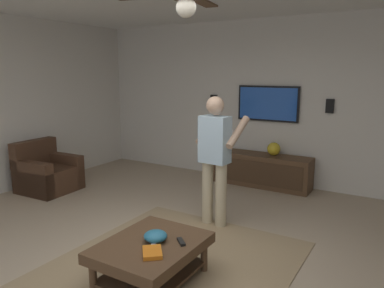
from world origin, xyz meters
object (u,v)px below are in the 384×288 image
Objects in this scene: armchair at (47,174)px; remote_white at (154,244)px; bowl at (156,236)px; coffee_table at (151,253)px; wall_speaker_right at (214,101)px; tv at (268,104)px; media_console at (260,170)px; remote_black at (181,242)px; wall_speaker_left at (330,106)px; vase_round at (274,149)px; person_standing at (215,153)px; book at (152,252)px.

armchair is 3.46m from remote_white.
bowl reaches higher than remote_white.
coffee_table is 4.55× the size of wall_speaker_right.
bowl is at bearing 4.06° from tv.
coffee_table is 0.13m from remote_white.
armchair is 3.87× the size of wall_speaker_right.
wall_speaker_right is (0.25, 1.06, 1.13)m from media_console.
wall_speaker_left is at bearing -56.98° from remote_black.
tv is at bearing 90.74° from wall_speaker_left.
vase_round is at bearing 0.42° from coffee_table.
wall_speaker_right is (3.62, 1.29, 1.11)m from coffee_table.
person_standing is at bearing 5.96° from bowl.
wall_speaker_right is (3.80, 1.44, 0.98)m from book.
person_standing is at bearing -32.86° from remote_black.
remote_white is at bearing 4.58° from tv.
vase_round is 1.00× the size of wall_speaker_right.
bowl is 3.37m from vase_round.
tv is 7.14× the size of remote_white.
wall_speaker_right reaches higher than media_console.
coffee_table is 3.37m from media_console.
wall_speaker_left is 2.07m from wall_speaker_right.
wall_speaker_right is at bearing 33.20° from person_standing.
remote_black is at bearing 105.81° from remote_white.
armchair is 3.39m from coffee_table.
vase_round reaches higher than bowl.
vase_round is (3.36, 0.05, 0.21)m from bowl.
media_console is 7.73× the size of wall_speaker_left.
person_standing is 1.77m from book.
remote_white is 0.68× the size of wall_speaker_left.
media_console reaches higher than bowl.
armchair is 3.78m from vase_round.
armchair is 3.87× the size of wall_speaker_left.
remote_black is at bearing 171.23° from wall_speaker_left.
tv reaches higher than wall_speaker_left.
book is (-1.67, -0.28, -0.51)m from person_standing.
remote_white is at bearing -168.29° from person_standing.
remote_black is (0.13, -0.24, 0.12)m from coffee_table.
person_standing is 7.59× the size of bowl.
book is (-1.46, -3.29, 0.14)m from armchair.
bowl is at bearing -27.29° from coffee_table.
media_console is at bearing -39.84° from remote_black.
remote_white is (-0.03, -0.06, 0.12)m from coffee_table.
remote_black is 0.68× the size of book.
person_standing is at bearing 0.97° from armchair.
remote_black is 0.32m from book.
media_console reaches higher than remote_white.
tv is 4.87× the size of vase_round.
vase_round is at bearing 99.64° from media_console.
remote_black is at bearing -175.30° from vase_round.
armchair is at bearing -138.11° from remote_white.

